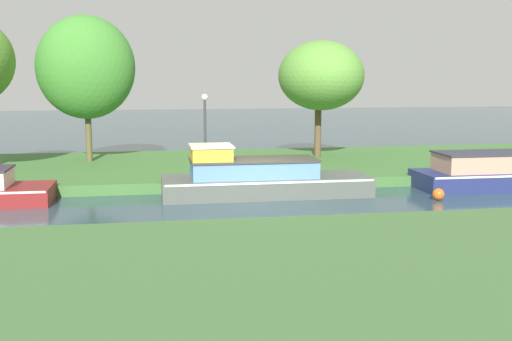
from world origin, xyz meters
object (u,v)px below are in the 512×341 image
object	(u,v)px
slate_barge	(259,178)
willow_tree_right	(321,76)
channel_buoy	(438,194)
lamp_post	(205,125)
navy_narrowboat	(497,172)
willow_tree_centre	(86,68)
mooring_post_near	(316,170)
mooring_post_far	(268,168)

from	to	relation	value
slate_barge	willow_tree_right	distance (m)	8.73
willow_tree_right	channel_buoy	bearing A→B (deg)	-78.15
willow_tree_right	lamp_post	xyz separation A→B (m)	(-5.83, -4.68, -1.87)
navy_narrowboat	lamp_post	distance (m)	11.28
willow_tree_centre	mooring_post_near	size ratio (longest dim) A/B	11.79
willow_tree_right	mooring_post_far	bearing A→B (deg)	-122.07
slate_barge	channel_buoy	world-z (taller)	slate_barge
willow_tree_centre	lamp_post	size ratio (longest dim) A/B	2.06
slate_barge	navy_narrowboat	bearing A→B (deg)	-0.00
mooring_post_near	slate_barge	bearing A→B (deg)	-154.72
mooring_post_near	channel_buoy	bearing A→B (deg)	-40.44
willow_tree_right	mooring_post_far	world-z (taller)	willow_tree_right
willow_tree_right	channel_buoy	size ratio (longest dim) A/B	13.36
lamp_post	channel_buoy	world-z (taller)	lamp_post
slate_barge	channel_buoy	bearing A→B (deg)	-17.79
navy_narrowboat	mooring_post_near	xyz separation A→B (m)	(-6.83, 1.12, 0.08)
navy_narrowboat	willow_tree_right	bearing A→B (deg)	126.94
willow_tree_centre	mooring_post_far	xyz separation A→B (m)	(7.08, -6.10, -3.77)
slate_barge	willow_tree_right	xyz separation A→B (m)	(4.10, 6.80, 3.62)
willow_tree_centre	channel_buoy	xyz separation A→B (m)	(12.46, -9.12, -4.39)
navy_narrowboat	mooring_post_near	world-z (taller)	navy_narrowboat
slate_barge	lamp_post	bearing A→B (deg)	129.22
navy_narrowboat	mooring_post_far	size ratio (longest dim) A/B	7.32
willow_tree_right	mooring_post_near	size ratio (longest dim) A/B	9.92
mooring_post_far	navy_narrowboat	bearing A→B (deg)	-7.38
mooring_post_near	channel_buoy	size ratio (longest dim) A/B	1.35
willow_tree_centre	willow_tree_right	xyz separation A→B (m)	(10.64, -0.42, -0.36)
slate_barge	willow_tree_centre	size ratio (longest dim) A/B	1.14
slate_barge	lamp_post	world-z (taller)	lamp_post
slate_barge	lamp_post	distance (m)	3.25
lamp_post	mooring_post_far	world-z (taller)	lamp_post
willow_tree_right	mooring_post_near	xyz separation A→B (m)	(-1.72, -5.67, -3.56)
slate_barge	lamp_post	size ratio (longest dim) A/B	2.34
mooring_post_far	channel_buoy	bearing A→B (deg)	-29.34
slate_barge	mooring_post_far	world-z (taller)	slate_barge
willow_tree_centre	mooring_post_near	bearing A→B (deg)	-34.38
lamp_post	mooring_post_near	size ratio (longest dim) A/B	5.74
navy_narrowboat	willow_tree_centre	xyz separation A→B (m)	(-15.75, 7.22, 4.00)
mooring_post_far	lamp_post	bearing A→B (deg)	156.42
slate_barge	willow_tree_right	bearing A→B (deg)	58.89
mooring_post_near	navy_narrowboat	bearing A→B (deg)	-9.33
willow_tree_centre	navy_narrowboat	bearing A→B (deg)	-24.63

